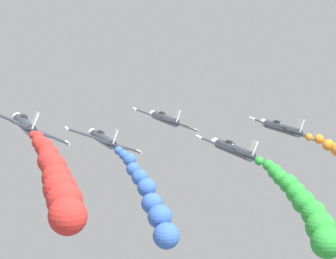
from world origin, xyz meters
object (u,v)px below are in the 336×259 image
at_px(airplane_lead, 165,118).
at_px(airplane_right_inner, 282,128).
at_px(airplane_left_outer, 234,149).
at_px(airplane_right_outer, 24,124).
at_px(airplane_left_inner, 103,139).

distance_m(airplane_lead, airplane_right_inner, 16.36).
bearing_deg(airplane_left_outer, airplane_lead, 92.17).
bearing_deg(airplane_right_inner, airplane_right_outer, -161.75).
relative_size(airplane_left_inner, airplane_right_inner, 1.00).
bearing_deg(airplane_right_inner, airplane_left_outer, -135.83).
distance_m(airplane_right_inner, airplane_left_outer, 15.57).
xyz_separation_m(airplane_right_inner, airplane_right_outer, (-33.82, -11.15, 3.37)).
xyz_separation_m(airplane_left_outer, airplane_right_outer, (-22.66, -0.31, 3.82)).
height_order(airplane_right_inner, airplane_left_outer, airplane_right_inner).
distance_m(airplane_lead, airplane_left_outer, 21.99).
relative_size(airplane_lead, airplane_right_inner, 1.00).
height_order(airplane_left_inner, airplane_left_outer, airplane_left_outer).
bearing_deg(airplane_left_inner, airplane_lead, 43.47).
bearing_deg(airplane_left_inner, airplane_right_outer, -132.40).
height_order(airplane_lead, airplane_right_outer, airplane_right_outer).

